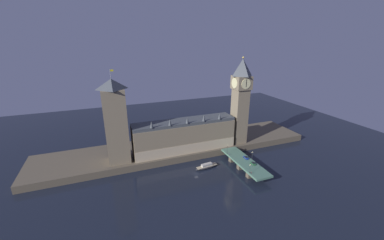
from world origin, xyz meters
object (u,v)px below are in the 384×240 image
Objects in this scene: car_southbound_trail at (246,158)px; victoria_tower at (116,122)px; street_lamp_near at (250,168)px; pedestrian_far_rail at (230,154)px; boat_upstream at (207,166)px; car_southbound_lead at (253,163)px; street_lamp_far at (227,148)px; street_lamp_mid at (252,155)px; pedestrian_near_rail at (251,173)px; clock_tower at (240,99)px.

victoria_tower is at bearing 159.99° from car_southbound_trail.
victoria_tower is 10.16× the size of street_lamp_near.
pedestrian_far_rail is 20.25m from boat_upstream.
car_southbound_lead is 8.86m from car_southbound_trail.
street_lamp_far is at bearing 90.00° from street_lamp_near.
street_lamp_mid is at bearing 62.37° from car_southbound_lead.
pedestrian_near_rail is at bearing -52.69° from boat_upstream.
pedestrian_far_rail is (-8.32, 8.74, 0.16)m from car_southbound_trail.
car_southbound_lead is at bearing -90.00° from car_southbound_trail.
clock_tower is 47.30m from car_southbound_trail.
street_lamp_near reaches higher than pedestrian_far_rail.
car_southbound_trail is at bearing -53.82° from street_lamp_far.
clock_tower is at bearing 29.86° from boat_upstream.
victoria_tower is 10.29× the size of street_lamp_mid.
car_southbound_trail is 20.53m from pedestrian_near_rail.
car_southbound_trail is at bearing -20.01° from victoria_tower.
clock_tower is 45.23m from pedestrian_far_rail.
victoria_tower reaches higher than car_southbound_trail.
boat_upstream is at bearing -22.89° from victoria_tower.
street_lamp_mid reaches higher than pedestrian_far_rail.
street_lamp_near is 0.88× the size of street_lamp_far.
car_southbound_lead is 32.30m from boat_upstream.
pedestrian_far_rail is 26.44m from street_lamp_near.
car_southbound_trail is at bearing 66.10° from pedestrian_near_rail.
pedestrian_far_rail is (-19.23, -20.29, -35.55)m from clock_tower.
street_lamp_mid reaches higher than car_southbound_trail.
car_southbound_trail is at bearing 63.54° from street_lamp_near.
clock_tower is at bearing 68.09° from pedestrian_near_rail.
street_lamp_far reaches higher than street_lamp_near.
victoria_tower is 97.72m from street_lamp_mid.
pedestrian_far_rail is (-8.32, 17.59, 0.21)m from car_southbound_lead.
car_southbound_trail is at bearing -13.75° from boat_upstream.
victoria_tower is at bearing 147.57° from street_lamp_near.
street_lamp_mid is at bearing 54.26° from pedestrian_near_rail.
boat_upstream is (-38.71, -22.22, -40.72)m from clock_tower.
pedestrian_near_rail is at bearing -90.00° from pedestrian_far_rail.
clock_tower is 53.23m from car_southbound_lead.
street_lamp_near is (-8.72, -8.66, 3.32)m from car_southbound_lead.
victoria_tower is 39.03× the size of pedestrian_near_rail.
street_lamp_near is at bearing -90.87° from pedestrian_far_rail.
pedestrian_far_rail is 16.57m from street_lamp_mid.
boat_upstream is at bearing -174.34° from pedestrian_far_rail.
car_southbound_lead is at bearing -67.24° from street_lamp_far.
car_southbound_lead is 2.74× the size of pedestrian_near_rail.
clock_tower is 1.09× the size of victoria_tower.
street_lamp_mid is 18.93m from street_lamp_far.
victoria_tower is (-95.99, 1.96, -7.60)m from clock_tower.
pedestrian_far_rail is (76.76, -22.26, -27.96)m from victoria_tower.
pedestrian_far_rail is at bearing 115.30° from car_southbound_lead.
street_lamp_far is (-0.00, 29.44, 0.55)m from street_lamp_near.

